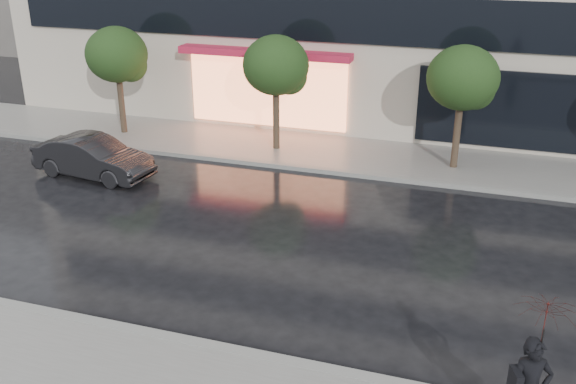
% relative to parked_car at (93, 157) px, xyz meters
% --- Properties ---
extents(ground, '(120.00, 120.00, 0.00)m').
position_rel_parked_car_xyz_m(ground, '(7.64, -6.00, -0.63)').
color(ground, black).
rests_on(ground, ground).
extents(sidewalk_far, '(60.00, 3.50, 0.12)m').
position_rel_parked_car_xyz_m(sidewalk_far, '(7.64, 4.25, -0.57)').
color(sidewalk_far, slate).
rests_on(sidewalk_far, ground).
extents(curb_near, '(60.00, 0.25, 0.14)m').
position_rel_parked_car_xyz_m(curb_near, '(7.64, -7.00, -0.56)').
color(curb_near, gray).
rests_on(curb_near, ground).
extents(curb_far, '(60.00, 0.25, 0.14)m').
position_rel_parked_car_xyz_m(curb_far, '(7.64, 2.50, -0.56)').
color(curb_far, gray).
rests_on(curb_far, ground).
extents(tree_far_west, '(2.20, 2.20, 3.99)m').
position_rel_parked_car_xyz_m(tree_far_west, '(-1.30, 4.03, 2.29)').
color(tree_far_west, '#33261C').
rests_on(tree_far_west, ground).
extents(tree_mid_west, '(2.20, 2.20, 3.99)m').
position_rel_parked_car_xyz_m(tree_mid_west, '(4.70, 4.03, 2.29)').
color(tree_mid_west, '#33261C').
rests_on(tree_mid_west, ground).
extents(tree_mid_east, '(2.20, 2.20, 3.99)m').
position_rel_parked_car_xyz_m(tree_mid_east, '(10.70, 4.03, 2.29)').
color(tree_mid_east, '#33261C').
rests_on(tree_mid_east, ground).
extents(parked_car, '(3.98, 1.79, 1.27)m').
position_rel_parked_car_xyz_m(parked_car, '(0.00, 0.00, 0.00)').
color(parked_car, black).
rests_on(parked_car, ground).
extents(pedestrian_with_umbrella, '(1.16, 1.18, 2.40)m').
position_rel_parked_car_xyz_m(pedestrian_with_umbrella, '(12.59, -7.60, 1.02)').
color(pedestrian_with_umbrella, black).
rests_on(pedestrian_with_umbrella, sidewalk_near).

